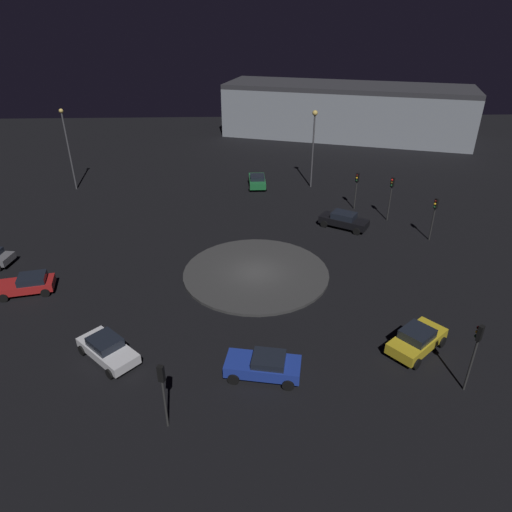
{
  "coord_description": "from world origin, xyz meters",
  "views": [
    {
      "loc": [
        -30.66,
        1.22,
        18.36
      ],
      "look_at": [
        0.0,
        0.0,
        1.62
      ],
      "focal_mm": 31.76,
      "sensor_mm": 36.0,
      "label": 1
    }
  ],
  "objects": [
    {
      "name": "car_black",
      "position": [
        8.32,
        -8.69,
        0.79
      ],
      "size": [
        3.93,
        4.73,
        1.53
      ],
      "rotation": [
        0.0,
        0.0,
        4.13
      ],
      "color": "black",
      "rests_on": "ground_plane"
    },
    {
      "name": "car_yellow",
      "position": [
        -9.45,
        -9.39,
        0.8
      ],
      "size": [
        4.01,
        4.31,
        1.57
      ],
      "rotation": [
        0.0,
        0.0,
        2.26
      ],
      "color": "gold",
      "rests_on": "ground_plane"
    },
    {
      "name": "car_white",
      "position": [
        -9.45,
        9.2,
        0.72
      ],
      "size": [
        4.15,
        4.21,
        1.41
      ],
      "rotation": [
        0.0,
        0.0,
        0.8
      ],
      "color": "white",
      "rests_on": "ground_plane"
    },
    {
      "name": "car_blue",
      "position": [
        -11.3,
        0.0,
        0.76
      ],
      "size": [
        2.67,
        4.49,
        1.44
      ],
      "rotation": [
        0.0,
        0.0,
        1.38
      ],
      "color": "#1E38A5",
      "rests_on": "ground_plane"
    },
    {
      "name": "car_red",
      "position": [
        -1.96,
        16.83,
        0.72
      ],
      "size": [
        2.67,
        4.16,
        1.37
      ],
      "rotation": [
        0.0,
        0.0,
        1.78
      ],
      "color": "red",
      "rests_on": "ground_plane"
    },
    {
      "name": "traffic_light_west",
      "position": [
        -14.62,
        5.0,
        2.8
      ],
      "size": [
        0.39,
        0.36,
        3.92
      ],
      "rotation": [
        0.0,
        0.0,
        -0.33
      ],
      "color": "#2D2D2D",
      "rests_on": "ground_plane"
    },
    {
      "name": "roundabout_island",
      "position": [
        0.0,
        0.0,
        0.1
      ],
      "size": [
        11.46,
        11.46,
        0.21
      ],
      "primitive_type": "cylinder",
      "color": "#383838",
      "rests_on": "ground_plane"
    },
    {
      "name": "traffic_light_southwest",
      "position": [
        -12.79,
        -10.91,
        3.07
      ],
      "size": [
        0.39,
        0.38,
        4.33
      ],
      "rotation": [
        0.0,
        0.0,
        0.71
      ],
      "color": "#2D2D2D",
      "rests_on": "ground_plane"
    },
    {
      "name": "ground_plane",
      "position": [
        0.0,
        0.0,
        0.0
      ],
      "size": [
        119.56,
        119.56,
        0.0
      ],
      "primitive_type": "plane",
      "color": "black"
    },
    {
      "name": "store_building",
      "position": [
        43.56,
        -16.15,
        4.04
      ],
      "size": [
        22.45,
        39.85,
        8.07
      ],
      "rotation": [
        0.0,
        0.0,
        7.54
      ],
      "color": "#8C939E",
      "rests_on": "ground_plane"
    },
    {
      "name": "traffic_light_southeast",
      "position": [
        12.88,
        -10.78,
        2.76
      ],
      "size": [
        0.39,
        0.38,
        3.86
      ],
      "rotation": [
        0.0,
        0.0,
        2.44
      ],
      "color": "#2D2D2D",
      "rests_on": "ground_plane"
    },
    {
      "name": "car_green",
      "position": [
        20.05,
        -0.93,
        0.75
      ],
      "size": [
        4.19,
        2.08,
        1.43
      ],
      "rotation": [
        0.0,
        0.0,
        0.01
      ],
      "color": "#1E7238",
      "rests_on": "ground_plane"
    },
    {
      "name": "streetlamp_east",
      "position": [
        19.78,
        -7.23,
        6.04
      ],
      "size": [
        0.6,
        0.6,
        8.75
      ],
      "color": "#4C4C51",
      "rests_on": "ground_plane"
    },
    {
      "name": "streetlamp_northeast",
      "position": [
        20.09,
        20.11,
        5.48
      ],
      "size": [
        0.46,
        0.46,
        9.05
      ],
      "color": "#4C4C51",
      "rests_on": "ground_plane"
    },
    {
      "name": "traffic_light_southeast_near",
      "position": [
        9.85,
        -13.37,
        3.11
      ],
      "size": [
        0.37,
        0.39,
        4.38
      ],
      "rotation": [
        0.0,
        0.0,
        2.21
      ],
      "color": "#2D2D2D",
      "rests_on": "ground_plane"
    },
    {
      "name": "traffic_light_south",
      "position": [
        5.38,
        -15.89,
        2.83
      ],
      "size": [
        0.35,
        0.39,
        3.97
      ],
      "rotation": [
        0.0,
        0.0,
        1.9
      ],
      "color": "#2D2D2D",
      "rests_on": "ground_plane"
    }
  ]
}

